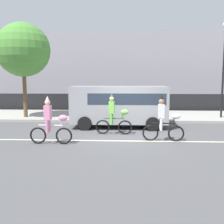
# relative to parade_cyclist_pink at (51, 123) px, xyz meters

# --- Properties ---
(ground_plane) EXTENTS (80.00, 80.00, 0.00)m
(ground_plane) POSITION_rel_parade_cyclist_pink_xyz_m (2.93, 1.13, -0.84)
(ground_plane) COLOR #4C4C4F
(road_centre_line) EXTENTS (36.00, 0.14, 0.01)m
(road_centre_line) POSITION_rel_parade_cyclist_pink_xyz_m (2.93, 0.63, -0.84)
(road_centre_line) COLOR beige
(road_centre_line) RESTS_ON ground
(sidewalk_curb) EXTENTS (60.00, 5.00, 0.15)m
(sidewalk_curb) POSITION_rel_parade_cyclist_pink_xyz_m (2.93, 7.63, -0.77)
(sidewalk_curb) COLOR #9E9B93
(sidewalk_curb) RESTS_ON ground
(fence_line) EXTENTS (40.00, 0.08, 1.40)m
(fence_line) POSITION_rel_parade_cyclist_pink_xyz_m (2.93, 10.53, -0.14)
(fence_line) COLOR black
(fence_line) RESTS_ON ground
(building_backdrop) EXTENTS (28.00, 8.00, 7.04)m
(building_backdrop) POSITION_rel_parade_cyclist_pink_xyz_m (-0.50, 19.13, 2.68)
(building_backdrop) COLOR #99939E
(building_backdrop) RESTS_ON ground
(parade_cyclist_pink) EXTENTS (1.72, 0.50, 1.92)m
(parade_cyclist_pink) POSITION_rel_parade_cyclist_pink_xyz_m (0.00, 0.00, 0.00)
(parade_cyclist_pink) COLOR black
(parade_cyclist_pink) RESTS_ON ground
(parade_cyclist_lime) EXTENTS (1.72, 0.50, 1.92)m
(parade_cyclist_lime) POSITION_rel_parade_cyclist_pink_xyz_m (2.42, 1.97, 0.00)
(parade_cyclist_lime) COLOR black
(parade_cyclist_lime) RESTS_ON ground
(parade_cyclist_zebra) EXTENTS (1.72, 0.50, 1.92)m
(parade_cyclist_zebra) POSITION_rel_parade_cyclist_pink_xyz_m (4.53, 0.69, 0.00)
(parade_cyclist_zebra) COLOR black
(parade_cyclist_zebra) RESTS_ON ground
(parked_van_grey) EXTENTS (5.00, 2.22, 2.18)m
(parked_van_grey) POSITION_rel_parade_cyclist_pink_xyz_m (2.68, 3.83, 0.44)
(parked_van_grey) COLOR #99999E
(parked_van_grey) RESTS_ON ground
(street_lamp_post) EXTENTS (0.36, 0.36, 5.86)m
(street_lamp_post) POSITION_rel_parade_cyclist_pink_xyz_m (9.01, 6.66, 3.15)
(street_lamp_post) COLOR black
(street_lamp_post) RESTS_ON sidewalk_curb
(street_tree_near_lamp) EXTENTS (3.35, 3.35, 5.89)m
(street_tree_near_lamp) POSITION_rel_parade_cyclist_pink_xyz_m (-3.44, 6.30, 3.51)
(street_tree_near_lamp) COLOR brown
(street_tree_near_lamp) RESTS_ON sidewalk_curb
(pedestrian_onlooker) EXTENTS (0.32, 0.20, 1.62)m
(pedestrian_onlooker) POSITION_rel_parade_cyclist_pink_xyz_m (1.17, 8.21, 0.17)
(pedestrian_onlooker) COLOR #33333D
(pedestrian_onlooker) RESTS_ON sidewalk_curb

